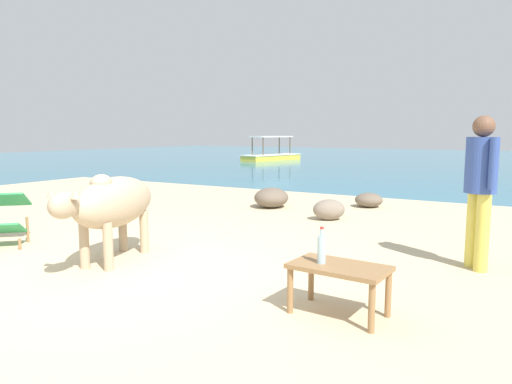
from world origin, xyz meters
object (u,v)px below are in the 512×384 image
object	(u,v)px
low_bench_table	(339,273)
boat_yellow	(271,155)
person_standing	(481,181)
deck_chair_near	(4,215)
bottle	(322,249)
cow	(112,203)

from	to	relation	value
low_bench_table	boat_yellow	bearing A→B (deg)	123.90
person_standing	low_bench_table	bearing A→B (deg)	-148.19
deck_chair_near	bottle	bearing A→B (deg)	45.34
deck_chair_near	cow	bearing A→B (deg)	51.06
low_bench_table	cow	bearing A→B (deg)	179.46
low_bench_table	person_standing	bearing A→B (deg)	71.33
bottle	deck_chair_near	distance (m)	4.45
boat_yellow	bottle	bearing A→B (deg)	42.73
cow	boat_yellow	distance (m)	20.10
boat_yellow	person_standing	bearing A→B (deg)	47.83
cow	deck_chair_near	xyz separation A→B (m)	(-1.84, -0.14, -0.28)
cow	bottle	bearing A→B (deg)	69.21
low_bench_table	person_standing	size ratio (longest dim) A/B	0.49
person_standing	cow	bearing A→B (deg)	170.39
bottle	boat_yellow	xyz separation A→B (m)	(-10.53, 18.72, -0.28)
deck_chair_near	boat_yellow	distance (m)	19.57
cow	low_bench_table	distance (m)	2.78
cow	deck_chair_near	size ratio (longest dim) A/B	1.95
low_bench_table	person_standing	distance (m)	2.20
low_bench_table	deck_chair_near	bearing A→B (deg)	-176.95
person_standing	boat_yellow	xyz separation A→B (m)	(-11.49, 16.75, -0.70)
deck_chair_near	person_standing	size ratio (longest dim) A/B	0.57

